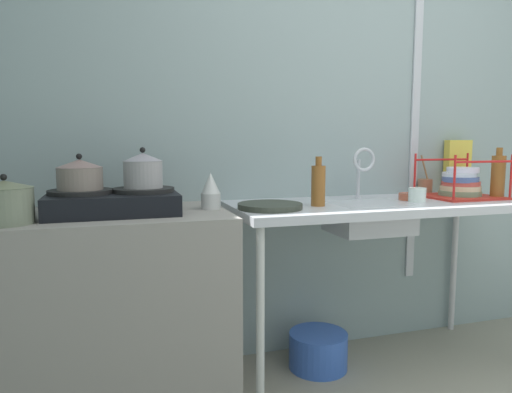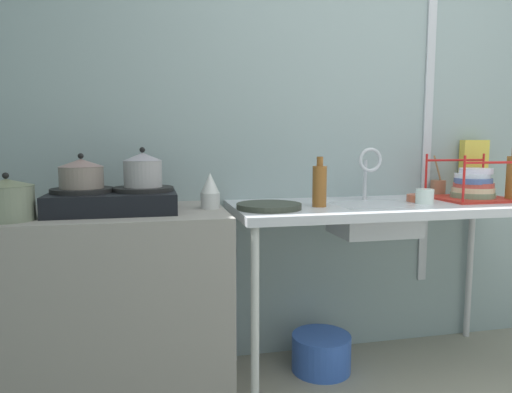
{
  "view_description": "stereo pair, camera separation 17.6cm",
  "coord_description": "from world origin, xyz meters",
  "px_view_note": "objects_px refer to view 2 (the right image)",
  "views": [
    {
      "loc": [
        -1.38,
        -0.7,
        1.16
      ],
      "look_at": [
        -0.74,
        1.33,
        0.91
      ],
      "focal_mm": 32.51,
      "sensor_mm": 36.0,
      "label": 1
    },
    {
      "loc": [
        -1.21,
        -0.75,
        1.16
      ],
      "look_at": [
        -0.74,
        1.33,
        0.91
      ],
      "focal_mm": 32.51,
      "sensor_mm": 36.0,
      "label": 2
    }
  ],
  "objects_px": {
    "cereal_box": "(473,167)",
    "cup_by_rack": "(425,196)",
    "utensil_jar": "(438,187)",
    "pot_on_left_burner": "(81,173)",
    "frying_pan": "(269,206)",
    "stove": "(114,200)",
    "percolator": "(210,191)",
    "pot_beside_stove": "(7,200)",
    "sink_basin": "(373,219)",
    "bucket_on_floor": "(321,353)",
    "bottle_by_sink": "(319,185)",
    "pot_on_right_burner": "(143,170)",
    "faucet": "(369,165)",
    "dish_rack": "(473,187)",
    "small_bowl_on_drainboard": "(419,198)"
  },
  "relations": [
    {
      "from": "percolator",
      "to": "dish_rack",
      "type": "xyz_separation_m",
      "value": [
        1.38,
        0.02,
        -0.01
      ]
    },
    {
      "from": "stove",
      "to": "pot_on_left_burner",
      "type": "relative_size",
      "value": 2.85
    },
    {
      "from": "pot_beside_stove",
      "to": "pot_on_left_burner",
      "type": "bearing_deg",
      "value": 31.45
    },
    {
      "from": "stove",
      "to": "sink_basin",
      "type": "relative_size",
      "value": 1.39
    },
    {
      "from": "utensil_jar",
      "to": "bucket_on_floor",
      "type": "relative_size",
      "value": 0.75
    },
    {
      "from": "pot_on_left_burner",
      "to": "cereal_box",
      "type": "distance_m",
      "value": 2.12
    },
    {
      "from": "pot_on_left_burner",
      "to": "pot_on_right_burner",
      "type": "relative_size",
      "value": 1.07
    },
    {
      "from": "utensil_jar",
      "to": "bucket_on_floor",
      "type": "bearing_deg",
      "value": -166.12
    },
    {
      "from": "pot_on_left_burner",
      "to": "sink_basin",
      "type": "height_order",
      "value": "pot_on_left_burner"
    },
    {
      "from": "pot_beside_stove",
      "to": "sink_basin",
      "type": "height_order",
      "value": "pot_beside_stove"
    },
    {
      "from": "stove",
      "to": "percolator",
      "type": "bearing_deg",
      "value": 0.47
    },
    {
      "from": "pot_on_right_burner",
      "to": "small_bowl_on_drainboard",
      "type": "xyz_separation_m",
      "value": [
        1.36,
        0.02,
        -0.16
      ]
    },
    {
      "from": "stove",
      "to": "utensil_jar",
      "type": "bearing_deg",
      "value": 7.9
    },
    {
      "from": "utensil_jar",
      "to": "bottle_by_sink",
      "type": "bearing_deg",
      "value": -160.49
    },
    {
      "from": "frying_pan",
      "to": "utensil_jar",
      "type": "bearing_deg",
      "value": 16.36
    },
    {
      "from": "cup_by_rack",
      "to": "utensil_jar",
      "type": "xyz_separation_m",
      "value": [
        0.27,
        0.3,
        0.01
      ]
    },
    {
      "from": "percolator",
      "to": "sink_basin",
      "type": "height_order",
      "value": "percolator"
    },
    {
      "from": "cereal_box",
      "to": "utensil_jar",
      "type": "relative_size",
      "value": 1.38
    },
    {
      "from": "pot_beside_stove",
      "to": "small_bowl_on_drainboard",
      "type": "height_order",
      "value": "pot_beside_stove"
    },
    {
      "from": "faucet",
      "to": "dish_rack",
      "type": "height_order",
      "value": "faucet"
    },
    {
      "from": "percolator",
      "to": "faucet",
      "type": "xyz_separation_m",
      "value": [
        0.83,
        0.1,
        0.11
      ]
    },
    {
      "from": "sink_basin",
      "to": "pot_beside_stove",
      "type": "bearing_deg",
      "value": -175.5
    },
    {
      "from": "pot_on_right_burner",
      "to": "frying_pan",
      "type": "height_order",
      "value": "pot_on_right_burner"
    },
    {
      "from": "pot_on_left_burner",
      "to": "utensil_jar",
      "type": "xyz_separation_m",
      "value": [
        1.88,
        0.24,
        -0.12
      ]
    },
    {
      "from": "pot_beside_stove",
      "to": "faucet",
      "type": "height_order",
      "value": "faucet"
    },
    {
      "from": "frying_pan",
      "to": "cup_by_rack",
      "type": "height_order",
      "value": "cup_by_rack"
    },
    {
      "from": "stove",
      "to": "cup_by_rack",
      "type": "relative_size",
      "value": 6.09
    },
    {
      "from": "cereal_box",
      "to": "utensil_jar",
      "type": "xyz_separation_m",
      "value": [
        -0.23,
        -0.01,
        -0.11
      ]
    },
    {
      "from": "frying_pan",
      "to": "utensil_jar",
      "type": "distance_m",
      "value": 1.12
    },
    {
      "from": "faucet",
      "to": "utensil_jar",
      "type": "distance_m",
      "value": 0.53
    },
    {
      "from": "cup_by_rack",
      "to": "bottle_by_sink",
      "type": "xyz_separation_m",
      "value": [
        -0.55,
        0.01,
        0.06
      ]
    },
    {
      "from": "stove",
      "to": "cereal_box",
      "type": "xyz_separation_m",
      "value": [
        1.98,
        0.26,
        0.11
      ]
    },
    {
      "from": "stove",
      "to": "bucket_on_floor",
      "type": "distance_m",
      "value": 1.29
    },
    {
      "from": "stove",
      "to": "bottle_by_sink",
      "type": "height_order",
      "value": "bottle_by_sink"
    },
    {
      "from": "percolator",
      "to": "pot_beside_stove",
      "type": "bearing_deg",
      "value": -168.87
    },
    {
      "from": "dish_rack",
      "to": "bucket_on_floor",
      "type": "distance_m",
      "value": 1.17
    },
    {
      "from": "pot_beside_stove",
      "to": "cereal_box",
      "type": "xyz_separation_m",
      "value": [
        2.36,
        0.41,
        0.08
      ]
    },
    {
      "from": "pot_beside_stove",
      "to": "faucet",
      "type": "relative_size",
      "value": 0.73
    },
    {
      "from": "sink_basin",
      "to": "bucket_on_floor",
      "type": "relative_size",
      "value": 1.26
    },
    {
      "from": "stove",
      "to": "sink_basin",
      "type": "xyz_separation_m",
      "value": [
        1.22,
        -0.03,
        -0.12
      ]
    },
    {
      "from": "utensil_jar",
      "to": "pot_beside_stove",
      "type": "bearing_deg",
      "value": -169.44
    },
    {
      "from": "percolator",
      "to": "cup_by_rack",
      "type": "bearing_deg",
      "value": -3.18
    },
    {
      "from": "pot_on_right_burner",
      "to": "frying_pan",
      "type": "distance_m",
      "value": 0.58
    },
    {
      "from": "cup_by_rack",
      "to": "sink_basin",
      "type": "bearing_deg",
      "value": 174.07
    },
    {
      "from": "pot_on_left_burner",
      "to": "bottle_by_sink",
      "type": "xyz_separation_m",
      "value": [
        1.05,
        -0.05,
        -0.07
      ]
    },
    {
      "from": "pot_on_right_burner",
      "to": "cereal_box",
      "type": "relative_size",
      "value": 0.55
    },
    {
      "from": "cereal_box",
      "to": "cup_by_rack",
      "type": "bearing_deg",
      "value": -144.47
    },
    {
      "from": "faucet",
      "to": "dish_rack",
      "type": "distance_m",
      "value": 0.57
    },
    {
      "from": "small_bowl_on_drainboard",
      "to": "cup_by_rack",
      "type": "bearing_deg",
      "value": -101.02
    },
    {
      "from": "pot_on_left_burner",
      "to": "cup_by_rack",
      "type": "height_order",
      "value": "pot_on_left_burner"
    }
  ]
}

